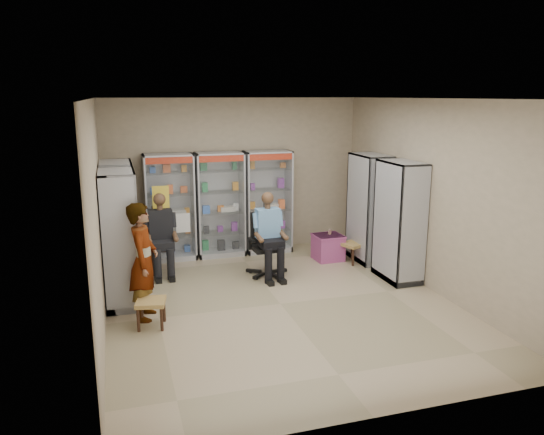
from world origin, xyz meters
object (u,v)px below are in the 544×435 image
object	(u,v)px
wooden_chair	(161,246)
seated_shopkeeper	(267,237)
standing_man	(143,261)
cabinet_right_near	(399,221)
cabinet_left_near	(121,239)
office_chair	(266,245)
cabinet_back_mid	(220,205)
woven_stool_a	(353,253)
cabinet_back_right	(268,202)
woven_stool_b	(151,313)
pink_trunk	(328,247)
cabinet_back_left	(170,208)
cabinet_right_far	(369,208)
cabinet_left_far	(119,222)

from	to	relation	value
wooden_chair	seated_shopkeeper	distance (m)	1.88
standing_man	cabinet_right_near	bearing A→B (deg)	-71.07
cabinet_left_near	office_chair	xyz separation A→B (m)	(2.40, 0.64, -0.46)
cabinet_back_mid	cabinet_left_near	bearing A→B (deg)	-132.80
office_chair	woven_stool_a	distance (m)	1.78
wooden_chair	standing_man	xyz separation A→B (m)	(-0.40, -1.92, 0.35)
cabinet_back_right	woven_stool_b	bearing A→B (deg)	-129.95
seated_shopkeeper	standing_man	bearing A→B (deg)	-152.96
cabinet_left_near	standing_man	xyz separation A→B (m)	(0.28, -0.62, -0.18)
cabinet_back_right	pink_trunk	size ratio (longest dim) A/B	3.99
office_chair	cabinet_back_left	bearing A→B (deg)	133.96
cabinet_right_far	woven_stool_a	bearing A→B (deg)	99.98
cabinet_back_mid	wooden_chair	bearing A→B (deg)	-148.69
wooden_chair	pink_trunk	xyz separation A→B (m)	(3.08, -0.17, -0.23)
cabinet_left_far	woven_stool_b	xyz separation A→B (m)	(0.33, -2.06, -0.81)
cabinet_right_near	standing_man	bearing A→B (deg)	95.77
cabinet_back_left	cabinet_right_far	xyz separation A→B (m)	(3.53, -1.13, 0.00)
office_chair	woven_stool_b	world-z (taller)	office_chair
cabinet_left_near	cabinet_back_mid	bearing A→B (deg)	137.20
cabinet_back_left	wooden_chair	xyz separation A→B (m)	(-0.25, -0.73, -0.53)
cabinet_left_near	woven_stool_b	distance (m)	1.30
cabinet_back_right	pink_trunk	xyz separation A→B (m)	(0.93, -0.90, -0.76)
woven_stool_a	standing_man	size ratio (longest dim) A/B	0.23
cabinet_left_far	office_chair	world-z (taller)	cabinet_left_far
cabinet_back_right	cabinet_left_far	size ratio (longest dim) A/B	1.00
cabinet_left_near	wooden_chair	distance (m)	1.56
cabinet_back_mid	cabinet_left_near	world-z (taller)	same
cabinet_right_far	pink_trunk	xyz separation A→B (m)	(-0.70, 0.23, -0.76)
woven_stool_a	pink_trunk	bearing A→B (deg)	142.39
office_chair	woven_stool_b	bearing A→B (deg)	-145.10
cabinet_left_far	woven_stool_a	xyz separation A→B (m)	(4.13, -0.26, -0.81)
cabinet_right_near	wooden_chair	distance (m)	4.10
woven_stool_a	woven_stool_b	bearing A→B (deg)	-154.69
cabinet_back_right	cabinet_right_near	world-z (taller)	same
cabinet_left_far	woven_stool_b	bearing A→B (deg)	9.12
cabinet_back_mid	woven_stool_b	distance (m)	3.46
wooden_chair	seated_shopkeeper	bearing A→B (deg)	-22.45
cabinet_right_near	wooden_chair	bearing A→B (deg)	68.36
standing_man	wooden_chair	bearing A→B (deg)	1.40
cabinet_back_left	cabinet_right_near	distance (m)	4.18
cabinet_right_near	pink_trunk	bearing A→B (deg)	27.88
wooden_chair	office_chair	distance (m)	1.85
cabinet_back_right	cabinet_right_far	size ratio (longest dim) A/B	1.00
seated_shopkeeper	pink_trunk	world-z (taller)	seated_shopkeeper
cabinet_back_left	office_chair	bearing A→B (deg)	-43.38
cabinet_back_left	standing_man	xyz separation A→B (m)	(-0.65, -2.65, -0.18)
cabinet_right_near	standing_man	xyz separation A→B (m)	(-4.18, -0.42, -0.18)
pink_trunk	woven_stool_a	xyz separation A→B (m)	(0.37, -0.29, -0.05)
cabinet_right_far	cabinet_left_near	bearing A→B (deg)	101.41
wooden_chair	standing_man	world-z (taller)	standing_man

